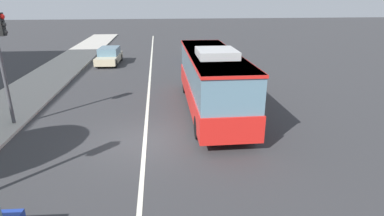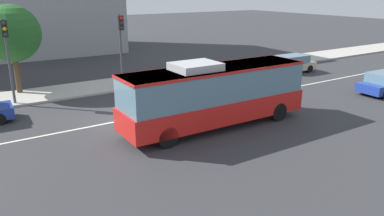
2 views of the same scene
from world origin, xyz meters
name	(u,v)px [view 1 (image 1 of 2)]	position (x,y,z in m)	size (l,w,h in m)	color
ground_plane	(145,141)	(0.00, 0.00, 0.00)	(160.00, 160.00, 0.00)	#333335
lane_centre_line	(145,141)	(0.00, 0.00, 0.01)	(76.00, 0.16, 0.01)	silver
transit_bus	(212,78)	(3.41, -3.42, 1.81)	(10.02, 2.58, 3.46)	red
sedan_beige	(109,56)	(16.62, 3.75, 0.72)	(4.57, 1.99, 1.46)	#C6B793
sedan_blue	(198,53)	(17.15, -4.49, 0.72)	(4.56, 1.97, 1.46)	#1E3899
traffic_light_far_corner	(2,50)	(2.39, 6.08, 3.56)	(0.34, 0.62, 5.20)	#47474C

